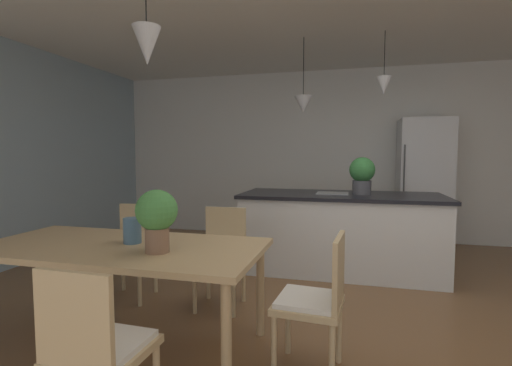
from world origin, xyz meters
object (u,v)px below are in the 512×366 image
chair_kitchen_end (317,299)px  chair_far_right (222,253)px  chair_far_left (133,247)px  kitchen_island (340,231)px  vase_on_dining_table (132,231)px  refrigerator (423,184)px  potted_plant_on_table (157,215)px  dining_table (121,253)px  chair_near_right (96,348)px  potted_plant_on_island (362,174)px

chair_kitchen_end → chair_far_right: 1.25m
chair_far_left → chair_far_right: bearing=0.0°
chair_kitchen_end → chair_far_left: 2.00m
kitchen_island → vase_on_dining_table: (-1.38, -2.08, 0.35)m
refrigerator → kitchen_island: bearing=-128.6°
chair_kitchen_end → kitchen_island: kitchen_island is taller
chair_kitchen_end → potted_plant_on_table: bearing=-173.6°
dining_table → chair_kitchen_end: 1.37m
dining_table → refrigerator: size_ratio=1.06×
chair_far_left → vase_on_dining_table: size_ratio=4.84×
chair_kitchen_end → chair_far_left: (-1.81, 0.84, 0.00)m
dining_table → chair_far_right: size_ratio=2.28×
chair_near_right → chair_far_right: (-0.00, 1.68, 0.00)m
refrigerator → potted_plant_on_table: (-2.21, -3.67, 0.03)m
chair_kitchen_end → vase_on_dining_table: vase_on_dining_table is taller
chair_far_left → refrigerator: refrigerator is taller
kitchen_island → vase_on_dining_table: size_ratio=12.67×
vase_on_dining_table → dining_table: bearing=-130.8°
chair_kitchen_end → chair_far_right: bearing=137.3°
chair_near_right → potted_plant_on_island: size_ratio=2.05×
chair_kitchen_end → vase_on_dining_table: bearing=177.0°
chair_near_right → chair_far_left: (-0.89, 1.68, 0.00)m
refrigerator → vase_on_dining_table: size_ratio=10.37×
kitchen_island → chair_near_right: bearing=-108.4°
chair_near_right → vase_on_dining_table: (-0.39, 0.90, 0.34)m
kitchen_island → refrigerator: 1.87m
chair_far_left → kitchen_island: 2.29m
kitchen_island → potted_plant_on_table: size_ratio=5.61×
chair_near_right → kitchen_island: 3.14m
chair_near_right → potted_plant_on_table: (-0.09, 0.72, 0.49)m
dining_table → kitchen_island: (1.44, 2.14, -0.20)m
dining_table → potted_plant_on_table: size_ratio=4.89×
potted_plant_on_island → vase_on_dining_table: 2.65m
vase_on_dining_table → potted_plant_on_table: bearing=-31.2°
kitchen_island → potted_plant_on_island: (0.23, -0.00, 0.67)m
dining_table → chair_far_left: bearing=118.2°
chair_near_right → potted_plant_on_table: size_ratio=2.15×
chair_far_right → kitchen_island: bearing=52.6°
chair_near_right → potted_plant_on_island: 3.29m
chair_near_right → vase_on_dining_table: vase_on_dining_table is taller
chair_kitchen_end → potted_plant_on_table: potted_plant_on_table is taller
chair_far_left → vase_on_dining_table: (0.51, -0.78, 0.34)m
kitchen_island → potted_plant_on_table: (-1.09, -2.26, 0.50)m
chair_near_right → potted_plant_on_island: potted_plant_on_island is taller
kitchen_island → refrigerator: bearing=51.4°
dining_table → potted_plant_on_island: bearing=52.0°
dining_table → chair_kitchen_end: bearing=-0.2°
chair_kitchen_end → chair_far_left: same height
potted_plant_on_island → potted_plant_on_table: bearing=-120.3°
chair_kitchen_end → refrigerator: (1.21, 3.56, 0.46)m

